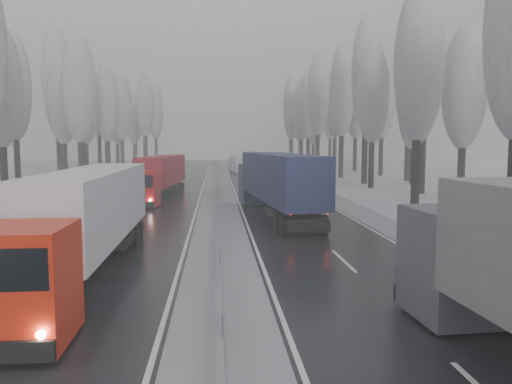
{
  "coord_description": "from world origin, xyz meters",
  "views": [
    {
      "loc": [
        -0.17,
        -8.66,
        5.11
      ],
      "look_at": [
        2.13,
        20.13,
        2.2
      ],
      "focal_mm": 35.0,
      "sensor_mm": 36.0,
      "label": 1
    }
  ],
  "objects": [
    {
      "name": "carriageway_right",
      "position": [
        5.25,
        30.0,
        0.01
      ],
      "size": [
        7.5,
        200.0,
        0.03
      ],
      "primitive_type": "cube",
      "color": "black",
      "rests_on": "ground"
    },
    {
      "name": "carriageway_left",
      "position": [
        -5.25,
        30.0,
        0.01
      ],
      "size": [
        7.5,
        200.0,
        0.03
      ],
      "primitive_type": "cube",
      "color": "black",
      "rests_on": "ground"
    },
    {
      "name": "median_slush",
      "position": [
        0.0,
        30.0,
        0.02
      ],
      "size": [
        3.0,
        200.0,
        0.04
      ],
      "primitive_type": "cube",
      "color": "#93959A",
      "rests_on": "ground"
    },
    {
      "name": "shoulder_right",
      "position": [
        10.2,
        30.0,
        0.02
      ],
      "size": [
        2.4,
        200.0,
        0.04
      ],
      "primitive_type": "cube",
      "color": "#93959A",
      "rests_on": "ground"
    },
    {
      "name": "shoulder_left",
      "position": [
        -10.2,
        30.0,
        0.02
      ],
      "size": [
        2.4,
        200.0,
        0.04
      ],
      "primitive_type": "cube",
      "color": "#93959A",
      "rests_on": "ground"
    },
    {
      "name": "median_guardrail",
      "position": [
        0.0,
        29.99,
        0.6
      ],
      "size": [
        0.12,
        200.0,
        0.76
      ],
      "color": "slate",
      "rests_on": "ground"
    },
    {
      "name": "tree_18",
      "position": [
        14.51,
        27.03,
        10.7
      ],
      "size": [
        3.6,
        3.6,
        16.58
      ],
      "color": "black",
      "rests_on": "ground"
    },
    {
      "name": "tree_19",
      "position": [
        20.02,
        31.03,
        9.42
      ],
      "size": [
        3.6,
        3.6,
        14.57
      ],
      "color": "black",
      "rests_on": "ground"
    },
    {
      "name": "tree_20",
      "position": [
        17.9,
        35.17,
        10.14
      ],
      "size": [
        3.6,
        3.6,
        15.71
      ],
      "color": "black",
      "rests_on": "ground"
    },
    {
      "name": "tree_21",
      "position": [
        20.12,
        39.17,
        12.0
      ],
      "size": [
        3.6,
        3.6,
        18.62
      ],
      "color": "black",
      "rests_on": "ground"
    },
    {
      "name": "tree_22",
      "position": [
        17.02,
        45.6,
        10.24
      ],
      "size": [
        3.6,
        3.6,
        15.86
      ],
      "color": "black",
      "rests_on": "ground"
    },
    {
      "name": "tree_23",
      "position": [
        23.31,
        49.6,
        8.77
      ],
      "size": [
        3.6,
        3.6,
        13.55
      ],
      "color": "black",
      "rests_on": "ground"
    },
    {
      "name": "tree_24",
      "position": [
        17.9,
        51.02,
        13.19
      ],
      "size": [
        3.6,
        3.6,
        20.49
      ],
      "color": "black",
      "rests_on": "ground"
    },
    {
      "name": "tree_25",
      "position": [
        24.81,
        55.02,
        12.52
      ],
      "size": [
        3.6,
        3.6,
        19.44
      ],
      "color": "black",
      "rests_on": "ground"
    },
    {
      "name": "tree_26",
      "position": [
        17.56,
        61.27,
        12.1
      ],
      "size": [
        3.6,
        3.6,
        18.78
      ],
      "color": "black",
      "rests_on": "ground"
    },
    {
      "name": "tree_27",
      "position": [
        24.72,
        65.27,
        11.36
      ],
      "size": [
        3.6,
        3.6,
        17.62
      ],
      "color": "black",
      "rests_on": "ground"
    },
    {
      "name": "tree_28",
      "position": [
        16.34,
        71.95,
        12.64
      ],
      "size": [
        3.6,
        3.6,
        19.62
      ],
      "color": "black",
      "rests_on": "ground"
    },
    {
      "name": "tree_29",
      "position": [
        23.71,
        75.95,
        11.67
      ],
      "size": [
        3.6,
        3.6,
        18.11
      ],
      "color": "black",
      "rests_on": "ground"
    },
    {
      "name": "tree_30",
      "position": [
        16.56,
        81.7,
        11.52
      ],
      "size": [
        3.6,
        3.6,
        17.86
      ],
      "color": "black",
      "rests_on": "ground"
    },
    {
      "name": "tree_31",
      "position": [
        22.48,
        85.7,
        11.97
      ],
      "size": [
        3.6,
        3.6,
        18.58
      ],
      "color": "black",
      "rests_on": "ground"
    },
    {
      "name": "tree_32",
      "position": [
        16.63,
        89.21,
        11.18
      ],
      "size": [
        3.6,
        3.6,
        17.33
      ],
      "color": "black",
      "rests_on": "ground"
    },
    {
      "name": "tree_33",
      "position": [
        19.77,
        93.21,
        9.26
      ],
      "size": [
        3.6,
        3.6,
        14.33
      ],
      "color": "black",
      "rests_on": "ground"
    },
    {
      "name": "tree_34",
      "position": [
        15.73,
        96.32,
        11.37
      ],
      "size": [
        3.6,
        3.6,
        17.63
      ],
      "color": "black",
      "rests_on": "ground"
    },
    {
      "name": "tree_35",
      "position": [
        24.94,
        100.32,
        11.77
      ],
      "size": [
        3.6,
        3.6,
        18.25
      ],
      "color": "black",
      "rests_on": "ground"
    },
    {
      "name": "tree_36",
      "position": [
        17.04,
        106.16,
        13.02
      ],
      "size": [
        3.6,
        3.6,
        20.23
      ],
      "color": "black",
      "rests_on": "ground"
    },
    {
      "name": "tree_37",
      "position": [
        24.02,
        110.16,
        10.56
      ],
      "size": [
        3.6,
        3.6,
        16.37
      ],
      "color": "black",
      "rests_on": "ground"
    },
    {
      "name": "tree_38",
      "position": [
        18.73,
        116.73,
        11.59
      ],
      "size": [
        3.6,
        3.6,
        17.97
      ],
      "color": "black",
      "rests_on": "ground"
    },
    {
      "name": "tree_39",
      "position": [
        21.55,
        120.73,
        10.45
      ],
      "size": [
        3.6,
        3.6,
        16.19
      ],
      "color": "black",
      "rests_on": "ground"
    },
    {
      "name": "tree_60",
      "position": [
        -17.75,
        34.2,
        9.59
      ],
      "size": [
        3.6,
        3.6,
        14.84
      ],
      "color": "black",
      "rests_on": "ground"
    },
    {
      "name": "tree_62",
      "position": [
        -13.94,
        43.73,
        10.36
      ],
      "size": [
        3.6,
        3.6,
        16.04
      ],
      "color": "black",
      "rests_on": "ground"
    },
    {
      "name": "tree_63",
      "position": [
        -21.85,
        47.73,
        10.89
      ],
      "size": [
        3.6,
        3.6,
        16.88
      ],
      "color": "black",
      "rests_on": "ground"
    },
    {
      "name": "tree_64",
      "position": [
        -18.26,
        52.71,
        9.96
      ],
      "size": [
        3.6,
        3.6,
        15.42
      ],
      "color": "black",
      "rests_on": "ground"
    },
    {
      "name": "tree_65",
      "position": [
        -20.05,
        56.71,
        12.55
      ],
      "size": [
        3.6,
        3.6,
        19.48
      ],
      "color": "black",
      "rests_on": "ground"
    },
    {
      "name": "tree_66",
      "position": [
        -18.16,
        62.35,
        9.84
      ],
      "size": [
        3.6,
        3.6,
        15.23
      ],
      "color": "black",
      "rests_on": "ground"
    },
    {
      "name": "tree_67",
      "position": [
        -19.54,
        66.35,
        11.03
      ],
      "size": [
        3.6,
        3.6,
        17.09
      ],
      "color": "black",
      "rests_on": "ground"
    },
    {
      "name": "tree_68",
      "position": [
        -16.58,
        69.11,
        10.75
      ],
      "size": [
        3.6,
        3.6,
        16.65
      ],
      "color": "black",
      "rests_on": "ground"
    },
    {
      "name": "tree_69",
      "position": [
        -21.42,
        73.11,
        12.46
      ],
      "size": [
        3.6,
        3.6,
        19.35
      ],
      "color": "black",
      "rests_on": "ground"
    },
    {
      "name": "tree_70",
      "position": [
        -16.33,
        79.19,
        11.03
      ],
      "size": [
        3.6,
        3.6,
        17.09
      ],
      "color": "black",
      "rests_on": "ground"
    },
    {
      "name": "tree_71",
      "position": [
        -21.09,
        83.19,
        12.63
      ],
      "size": [
        3.6,
        3.6,
        19.61
      ],
      "color": "black",
      "rests_on": "ground"
    },
    {
      "name": "tree_72",
      "position": [
        -18.93,
        88.54,
        9.76
      ],
      "size": [
        3.6,
        3.6,
        15.11
      ],
      "color": "black",
      "rests_on": "ground"
    },
    {
      "name": "tree_73",
      "position": [
        -21.82,
        92.54,
        11.11
      ],
      "size": [
        3.6,
        3.6,
        17.22
      ],
      "color": "black",
      "rests_on": "ground"
    },
    {
      "name": "tree_74",
      "position": [
        -15.07,
        99.33,
        12.67
      ],
      "size": [
        3.6,
        3.6,
        19.68
      ],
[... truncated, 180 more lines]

